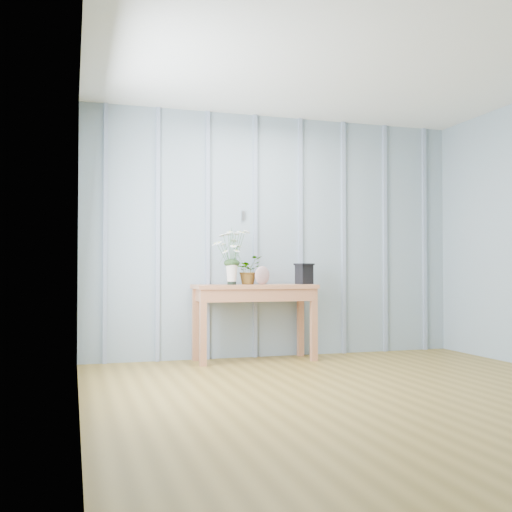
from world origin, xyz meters
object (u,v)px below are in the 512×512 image
object	(u,v)px
sideboard	(255,296)
daisy_vase	(232,250)
felt_disc_vessel	(262,275)
carved_box	(304,273)

from	to	relation	value
sideboard	daisy_vase	distance (m)	0.52
daisy_vase	felt_disc_vessel	world-z (taller)	daisy_vase
sideboard	carved_box	xyz separation A→B (m)	(0.53, 0.01, 0.22)
sideboard	felt_disc_vessel	xyz separation A→B (m)	(0.06, -0.05, 0.21)
daisy_vase	carved_box	bearing A→B (deg)	3.10
daisy_vase	carved_box	size ratio (longest dim) A/B	2.59
sideboard	felt_disc_vessel	world-z (taller)	felt_disc_vessel
daisy_vase	carved_box	world-z (taller)	daisy_vase
sideboard	daisy_vase	size ratio (longest dim) A/B	2.20
daisy_vase	felt_disc_vessel	distance (m)	0.39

